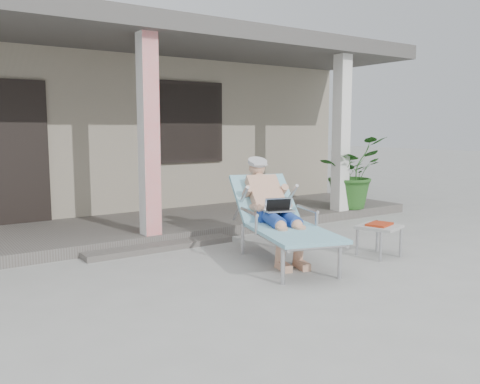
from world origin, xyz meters
TOP-DOWN VIEW (x-y plane):
  - ground at (0.00, 0.00)m, footprint 60.00×60.00m
  - house at (0.00, 6.50)m, footprint 10.40×5.40m
  - porch_deck at (0.00, 3.00)m, footprint 10.00×2.00m
  - porch_overhang at (0.00, 2.95)m, footprint 10.00×2.30m
  - porch_step at (0.00, 1.85)m, footprint 2.00×0.30m
  - lounger at (0.94, 0.65)m, footprint 1.24×2.02m
  - side_table at (2.05, 0.05)m, footprint 0.57×0.57m
  - potted_palm at (3.85, 2.25)m, footprint 1.24×1.11m

SIDE VIEW (x-z plane):
  - ground at x=0.00m, z-range 0.00..0.00m
  - porch_step at x=0.00m, z-range 0.00..0.07m
  - porch_deck at x=0.00m, z-range 0.00..0.15m
  - side_table at x=2.05m, z-range 0.14..0.55m
  - potted_palm at x=3.85m, z-range 0.15..1.41m
  - lounger at x=0.94m, z-range 0.15..1.42m
  - house at x=0.00m, z-range 0.02..3.32m
  - porch_overhang at x=0.00m, z-range 1.36..4.21m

